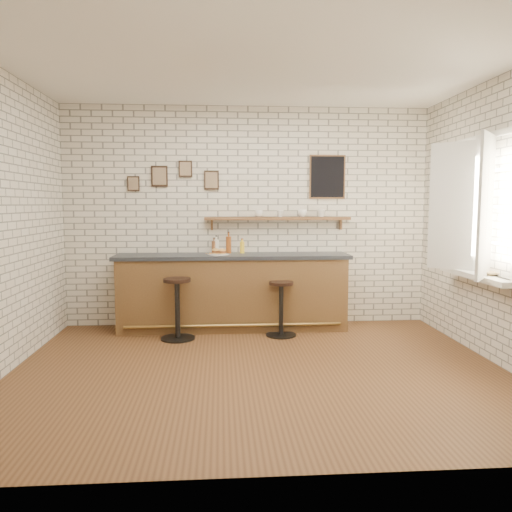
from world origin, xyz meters
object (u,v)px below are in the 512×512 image
object	(u,v)px
bar_stool_right	(281,307)
condiment_bottle_yellow	(242,247)
shelf_cup_b	(280,214)
shelf_cup_d	(321,213)
sandwich_plate	(218,254)
bar_stool_left	(177,307)
book_upper	(482,272)
bitters_bottle_amber	(229,244)
shelf_cup_c	(302,213)
bitters_bottle_white	(216,246)
bar_counter	(233,292)
shelf_cup_a	(259,214)
ciabatta_sandwich	(219,251)
bitters_bottle_brown	(214,247)
book_lower	(482,274)

from	to	relation	value
bar_stool_right	condiment_bottle_yellow	bearing A→B (deg)	130.66
condiment_bottle_yellow	bar_stool_right	bearing A→B (deg)	-49.34
shelf_cup_b	shelf_cup_d	xyz separation A→B (m)	(0.57, 0.00, 0.01)
sandwich_plate	shelf_cup_d	distance (m)	1.54
bar_stool_left	book_upper	xyz separation A→B (m)	(3.30, -1.09, 0.55)
bitters_bottle_amber	condiment_bottle_yellow	distance (m)	0.19
shelf_cup_c	bar_stool_left	bearing A→B (deg)	108.15
bitters_bottle_white	shelf_cup_d	xyz separation A→B (m)	(1.45, 0.06, 0.44)
bar_counter	bar_stool_left	bearing A→B (deg)	-145.63
bar_stool_left	shelf_cup_c	distance (m)	2.13
bitters_bottle_white	shelf_cup_a	size ratio (longest dim) A/B	2.07
bitters_bottle_white	book_upper	world-z (taller)	bitters_bottle_white
sandwich_plate	shelf_cup_d	bearing A→B (deg)	8.90
bar_counter	sandwich_plate	distance (m)	0.54
ciabatta_sandwich	bar_stool_left	bearing A→B (deg)	-138.57
bitters_bottle_brown	bar_stool_left	size ratio (longest dim) A/B	0.28
bar_counter	shelf_cup_c	size ratio (longest dim) A/B	24.40
book_lower	book_upper	world-z (taller)	book_upper
bitters_bottle_amber	bar_counter	bearing A→B (deg)	-70.56
shelf_cup_a	sandwich_plate	bearing A→B (deg)	-166.08
bitters_bottle_white	bar_stool_right	world-z (taller)	bitters_bottle_white
sandwich_plate	bitters_bottle_white	xyz separation A→B (m)	(-0.02, 0.17, 0.09)
bar_counter	ciabatta_sandwich	xyz separation A→B (m)	(-0.18, -0.02, 0.55)
shelf_cup_c	shelf_cup_d	bearing A→B (deg)	-94.04
sandwich_plate	bar_stool_right	distance (m)	1.09
bitters_bottle_amber	sandwich_plate	bearing A→B (deg)	-130.47
book_lower	book_upper	bearing A→B (deg)	-102.94
condiment_bottle_yellow	book_lower	xyz separation A→B (m)	(2.47, -1.70, -0.15)
shelf_cup_a	bitters_bottle_brown	bearing A→B (deg)	177.50
bitters_bottle_amber	bar_stool_left	distance (m)	1.15
sandwich_plate	shelf_cup_b	world-z (taller)	shelf_cup_b
bar_counter	shelf_cup_b	xyz separation A→B (m)	(0.66, 0.20, 1.04)
sandwich_plate	condiment_bottle_yellow	xyz separation A→B (m)	(0.33, 0.17, 0.08)
bar_counter	shelf_cup_c	world-z (taller)	shelf_cup_c
bar_counter	shelf_cup_c	xyz separation A→B (m)	(0.97, 0.20, 1.04)
bar_counter	bitters_bottle_amber	world-z (taller)	bitters_bottle_amber
shelf_cup_c	book_upper	bearing A→B (deg)	-141.28
bitters_bottle_amber	bar_stool_left	xyz separation A→B (m)	(-0.65, -0.62, -0.72)
bar_stool_left	shelf_cup_b	xyz separation A→B (m)	(1.36, 0.68, 1.14)
bar_stool_right	shelf_cup_a	bearing A→B (deg)	111.49
shelf_cup_c	sandwich_plate	bearing A→B (deg)	96.87
bar_stool_right	book_upper	world-z (taller)	book_upper
sandwich_plate	shelf_cup_b	distance (m)	1.03
bar_counter	bar_stool_left	distance (m)	0.85
shelf_cup_b	ciabatta_sandwich	bearing A→B (deg)	137.59
bitters_bottle_brown	book_lower	world-z (taller)	bitters_bottle_brown
bitters_bottle_brown	book_lower	bearing A→B (deg)	-30.79
bitters_bottle_amber	shelf_cup_d	bearing A→B (deg)	2.58
condiment_bottle_yellow	book_upper	distance (m)	3.01
book_lower	bar_stool_left	bearing A→B (deg)	149.00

